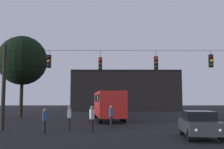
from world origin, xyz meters
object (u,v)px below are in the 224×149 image
object	(u,v)px
tree_left_silhouette	(22,61)
car_far_left	(120,109)
city_bus	(108,103)
pedestrian_crossing_left	(111,115)
car_near_right	(199,124)
pedestrian_crossing_right	(45,119)
pedestrian_crossing_center	(69,116)
pedestrian_near_bus	(92,117)

from	to	relation	value
tree_left_silhouette	car_far_left	bearing A→B (deg)	24.88
city_bus	pedestrian_crossing_left	bearing A→B (deg)	-87.94
car_near_right	car_far_left	xyz separation A→B (m)	(-3.53, 24.61, 0.00)
pedestrian_crossing_right	city_bus	bearing A→B (deg)	70.81
tree_left_silhouette	car_near_right	bearing A→B (deg)	-49.03
city_bus	tree_left_silhouette	world-z (taller)	tree_left_silhouette
car_far_left	pedestrian_crossing_center	world-z (taller)	pedestrian_crossing_center
car_far_left	pedestrian_crossing_center	size ratio (longest dim) A/B	2.51
pedestrian_crossing_center	tree_left_silhouette	bearing A→B (deg)	119.41
city_bus	tree_left_silhouette	distance (m)	13.11
car_far_left	pedestrian_near_bus	bearing A→B (deg)	-97.40
car_near_right	car_far_left	world-z (taller)	same
pedestrian_near_bus	tree_left_silhouette	bearing A→B (deg)	122.03
pedestrian_crossing_center	tree_left_silhouette	distance (m)	17.76
car_far_left	car_near_right	bearing A→B (deg)	-81.85
car_near_right	pedestrian_crossing_center	xyz separation A→B (m)	(-8.07, 4.21, 0.19)
pedestrian_crossing_center	pedestrian_near_bus	xyz separation A→B (m)	(1.72, -1.32, 0.02)
tree_left_silhouette	city_bus	bearing A→B (deg)	-24.00
pedestrian_near_bus	pedestrian_crossing_left	bearing A→B (deg)	64.48
pedestrian_crossing_center	pedestrian_near_bus	bearing A→B (deg)	-37.49
car_near_right	car_far_left	distance (m)	24.86
pedestrian_crossing_center	city_bus	bearing A→B (deg)	73.94
pedestrian_crossing_center	pedestrian_crossing_right	bearing A→B (deg)	-122.15
pedestrian_crossing_left	pedestrian_crossing_center	distance (m)	3.40
pedestrian_crossing_center	pedestrian_near_bus	distance (m)	2.17
car_near_right	pedestrian_crossing_right	world-z (taller)	pedestrian_crossing_right
pedestrian_near_bus	tree_left_silhouette	xyz separation A→B (m)	(-9.90, 15.82, 6.19)
pedestrian_crossing_left	pedestrian_crossing_right	size ratio (longest dim) A/B	1.08
car_near_right	pedestrian_near_bus	distance (m)	6.98
car_near_right	pedestrian_crossing_right	xyz separation A→B (m)	(-9.37, 2.14, 0.10)
car_far_left	tree_left_silhouette	bearing A→B (deg)	-155.12
pedestrian_crossing_center	car_far_left	bearing A→B (deg)	77.44
city_bus	car_near_right	distance (m)	14.85
pedestrian_crossing_right	pedestrian_near_bus	size ratio (longest dim) A/B	0.91
city_bus	car_near_right	world-z (taller)	city_bus
city_bus	car_near_right	bearing A→B (deg)	-69.03
car_near_right	pedestrian_crossing_right	size ratio (longest dim) A/B	2.80
tree_left_silhouette	pedestrian_crossing_left	bearing A→B (deg)	-49.19
pedestrian_crossing_right	tree_left_silhouette	distance (m)	19.00
city_bus	pedestrian_near_bus	xyz separation A→B (m)	(-1.05, -10.95, -0.87)
car_far_left	tree_left_silhouette	xyz separation A→B (m)	(-12.72, -5.90, 6.39)
pedestrian_crossing_left	pedestrian_crossing_right	distance (m)	5.62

